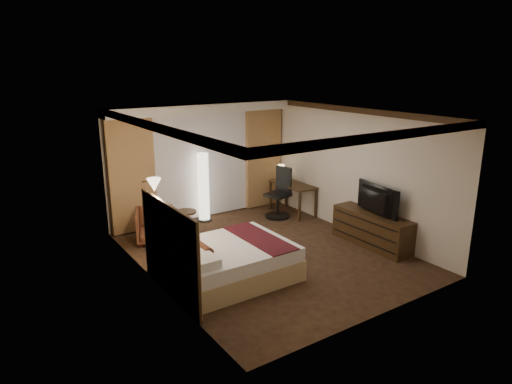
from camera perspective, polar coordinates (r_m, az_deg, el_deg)
floor at (r=8.94m, az=1.44°, el=-7.70°), size 4.50×5.50×0.01m
ceiling at (r=8.25m, az=1.57°, el=9.79°), size 4.50×5.50×0.01m
back_wall at (r=10.79m, az=-6.99°, el=3.84°), size 4.50×0.02×2.70m
left_wall at (r=7.47m, az=-12.73°, el=-1.83°), size 0.02×5.50×2.70m
right_wall at (r=9.93m, az=12.17°, el=2.56°), size 0.02×5.50×2.70m
crown_molding at (r=8.25m, az=1.57°, el=9.37°), size 4.50×5.50×0.12m
soffit at (r=10.38m, az=-6.58°, el=10.37°), size 4.50×0.50×0.20m
curtain_sheer at (r=10.74m, az=-6.78°, el=3.24°), size 2.48×0.04×2.45m
curtain_left_drape at (r=10.05m, az=-15.26°, el=1.92°), size 1.00×0.14×2.45m
curtain_right_drape at (r=11.55m, az=0.89°, el=4.23°), size 1.00×0.14×2.45m
wall_sconce at (r=7.74m, az=-12.62°, el=0.87°), size 0.24×0.24×0.24m
bed at (r=7.87m, az=-3.39°, el=-8.70°), size 2.08×1.62×0.61m
headboard at (r=7.26m, az=-10.64°, el=-7.27°), size 0.12×1.92×1.50m
armchair at (r=9.61m, az=-12.50°, el=-3.90°), size 0.95×0.92×0.77m
side_table at (r=10.04m, az=-8.68°, el=-3.69°), size 0.45×0.45×0.49m
floor_lamp at (r=10.59m, az=-6.58°, el=0.61°), size 0.34×0.34×1.62m
desk at (r=11.19m, az=4.59°, el=-0.81°), size 0.55×1.26×0.75m
desk_lamp at (r=11.42m, az=3.15°, el=2.38°), size 0.18×0.18×0.34m
office_chair at (r=10.80m, az=2.73°, el=-0.12°), size 0.70×0.70×1.21m
dresser at (r=9.51m, az=14.28°, el=-4.53°), size 0.50×1.75×0.68m
television at (r=9.28m, az=14.43°, el=-0.69°), size 0.82×1.23×0.15m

